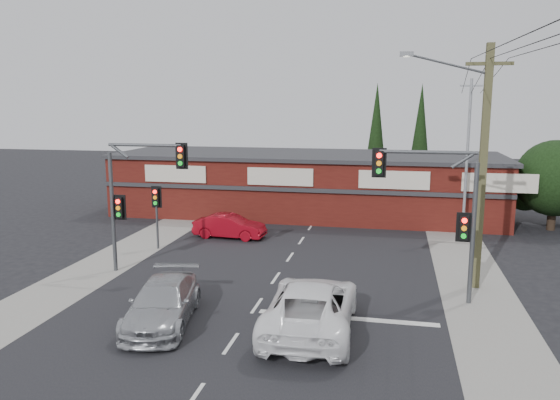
% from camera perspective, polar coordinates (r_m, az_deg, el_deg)
% --- Properties ---
extents(ground, '(120.00, 120.00, 0.00)m').
position_cam_1_polar(ground, '(22.22, -1.81, -10.11)').
color(ground, black).
rests_on(ground, ground).
extents(road_strip, '(14.00, 70.00, 0.01)m').
position_cam_1_polar(road_strip, '(26.85, 0.71, -6.48)').
color(road_strip, black).
rests_on(road_strip, ground).
extents(verge_left, '(3.00, 70.00, 0.02)m').
position_cam_1_polar(verge_left, '(29.62, -15.71, -5.27)').
color(verge_left, gray).
rests_on(verge_left, ground).
extents(verge_right, '(3.00, 70.00, 0.02)m').
position_cam_1_polar(verge_right, '(26.63, 19.12, -7.19)').
color(verge_right, gray).
rests_on(verge_right, ground).
extents(stop_line, '(6.50, 0.35, 0.01)m').
position_cam_1_polar(stop_line, '(20.31, 7.02, -12.14)').
color(stop_line, silver).
rests_on(stop_line, ground).
extents(white_suv, '(3.02, 6.30, 1.73)m').
position_cam_1_polar(white_suv, '(18.94, 3.27, -11.00)').
color(white_suv, white).
rests_on(white_suv, ground).
extents(silver_suv, '(2.97, 5.43, 1.49)m').
position_cam_1_polar(silver_suv, '(19.95, -12.16, -10.47)').
color(silver_suv, '#AEB1B4').
rests_on(silver_suv, ground).
extents(red_sedan, '(4.21, 1.68, 1.36)m').
position_cam_1_polar(red_sedan, '(31.52, -5.28, -2.74)').
color(red_sedan, maroon).
rests_on(red_sedan, ground).
extents(lane_dashes, '(0.12, 42.47, 0.01)m').
position_cam_1_polar(lane_dashes, '(24.45, -0.46, -8.15)').
color(lane_dashes, silver).
rests_on(lane_dashes, ground).
extents(shop_building, '(27.30, 8.40, 4.22)m').
position_cam_1_polar(shop_building, '(38.11, 2.73, 1.76)').
color(shop_building, '#46120E').
rests_on(shop_building, ground).
extents(tree_cluster, '(5.90, 5.10, 5.50)m').
position_cam_1_polar(tree_cluster, '(37.30, 26.87, 1.67)').
color(tree_cluster, '#2D2116').
rests_on(tree_cluster, ground).
extents(conifer_near, '(1.80, 1.80, 9.25)m').
position_cam_1_polar(conifer_near, '(44.32, 10.02, 7.15)').
color(conifer_near, '#2D2116').
rests_on(conifer_near, ground).
extents(conifer_far, '(1.80, 1.80, 9.25)m').
position_cam_1_polar(conifer_far, '(46.34, 14.47, 7.11)').
color(conifer_far, '#2D2116').
rests_on(conifer_far, ground).
extents(traffic_mast_left, '(3.77, 0.27, 5.97)m').
position_cam_1_polar(traffic_mast_left, '(25.27, -15.08, 1.24)').
color(traffic_mast_left, '#47494C').
rests_on(traffic_mast_left, ground).
extents(traffic_mast_right, '(3.96, 0.27, 5.97)m').
position_cam_1_polar(traffic_mast_right, '(21.66, 16.71, -0.24)').
color(traffic_mast_right, '#47494C').
rests_on(traffic_mast_right, ground).
extents(pedestal_signal, '(0.55, 0.27, 3.38)m').
position_cam_1_polar(pedestal_signal, '(29.41, -12.79, -0.45)').
color(pedestal_signal, '#47494C').
rests_on(pedestal_signal, ground).
extents(utility_pole, '(4.38, 0.59, 10.00)m').
position_cam_1_polar(utility_pole, '(23.60, 20.14, 3.95)').
color(utility_pole, brown).
rests_on(utility_pole, ground).
extents(steel_pole, '(1.20, 0.16, 9.00)m').
position_cam_1_polar(steel_pole, '(32.64, 18.97, 4.35)').
color(steel_pole, gray).
rests_on(steel_pole, ground).
extents(power_lines, '(2.01, 29.00, 1.22)m').
position_cam_1_polar(power_lines, '(18.17, 23.68, 13.57)').
color(power_lines, black).
rests_on(power_lines, ground).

